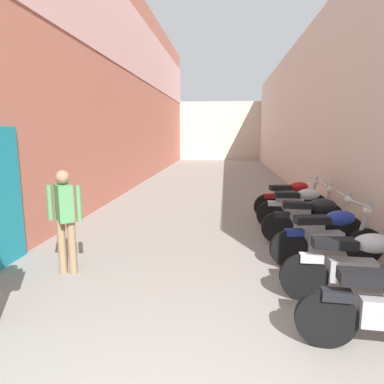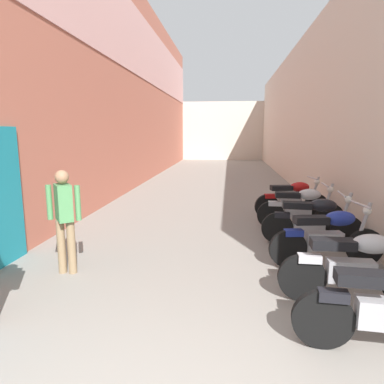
{
  "view_description": "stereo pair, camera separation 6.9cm",
  "coord_description": "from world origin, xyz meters",
  "px_view_note": "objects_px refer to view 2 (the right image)",
  "views": [
    {
      "loc": [
        0.45,
        -1.46,
        2.11
      ],
      "look_at": [
        -0.18,
        5.05,
        0.96
      ],
      "focal_mm": 31.99,
      "sensor_mm": 36.0,
      "label": 1
    },
    {
      "loc": [
        0.52,
        -1.45,
        2.11
      ],
      "look_at": [
        -0.18,
        5.05,
        0.96
      ],
      "focal_mm": 31.99,
      "sensor_mm": 36.0,
      "label": 2
    }
  ],
  "objects_px": {
    "motorcycle_second": "(356,265)",
    "pedestrian_mid_alley": "(64,214)",
    "motorcycle_fourth": "(313,219)",
    "motorcycle_fifth": "(301,207)",
    "motorcycle_sixth": "(292,198)",
    "motorcycle_third": "(328,236)"
  },
  "relations": [
    {
      "from": "motorcycle_second",
      "to": "pedestrian_mid_alley",
      "type": "relative_size",
      "value": 1.18
    },
    {
      "from": "motorcycle_third",
      "to": "pedestrian_mid_alley",
      "type": "bearing_deg",
      "value": -170.11
    },
    {
      "from": "motorcycle_third",
      "to": "pedestrian_mid_alley",
      "type": "height_order",
      "value": "pedestrian_mid_alley"
    },
    {
      "from": "motorcycle_fourth",
      "to": "pedestrian_mid_alley",
      "type": "bearing_deg",
      "value": -156.64
    },
    {
      "from": "motorcycle_fourth",
      "to": "motorcycle_fifth",
      "type": "height_order",
      "value": "same"
    },
    {
      "from": "motorcycle_second",
      "to": "motorcycle_fifth",
      "type": "xyz_separation_m",
      "value": [
        -0.0,
        3.33,
        0.0
      ]
    },
    {
      "from": "motorcycle_third",
      "to": "motorcycle_fifth",
      "type": "relative_size",
      "value": 0.99
    },
    {
      "from": "motorcycle_second",
      "to": "motorcycle_fourth",
      "type": "distance_m",
      "value": 2.24
    },
    {
      "from": "motorcycle_third",
      "to": "motorcycle_sixth",
      "type": "bearing_deg",
      "value": 90.0
    },
    {
      "from": "motorcycle_fifth",
      "to": "motorcycle_fourth",
      "type": "bearing_deg",
      "value": -90.0
    },
    {
      "from": "motorcycle_third",
      "to": "motorcycle_fourth",
      "type": "xyz_separation_m",
      "value": [
        0.0,
        1.03,
        0.0
      ]
    },
    {
      "from": "motorcycle_second",
      "to": "pedestrian_mid_alley",
      "type": "bearing_deg",
      "value": 172.65
    },
    {
      "from": "motorcycle_third",
      "to": "motorcycle_sixth",
      "type": "xyz_separation_m",
      "value": [
        -0.0,
        3.13,
        0.0
      ]
    },
    {
      "from": "motorcycle_third",
      "to": "pedestrian_mid_alley",
      "type": "distance_m",
      "value": 4.07
    },
    {
      "from": "motorcycle_sixth",
      "to": "motorcycle_fourth",
      "type": "bearing_deg",
      "value": -90.0
    },
    {
      "from": "motorcycle_second",
      "to": "pedestrian_mid_alley",
      "type": "xyz_separation_m",
      "value": [
        -3.98,
        0.51,
        0.42
      ]
    },
    {
      "from": "motorcycle_fifth",
      "to": "motorcycle_second",
      "type": "bearing_deg",
      "value": -90.0
    },
    {
      "from": "motorcycle_third",
      "to": "motorcycle_sixth",
      "type": "height_order",
      "value": "same"
    },
    {
      "from": "motorcycle_sixth",
      "to": "pedestrian_mid_alley",
      "type": "height_order",
      "value": "pedestrian_mid_alley"
    },
    {
      "from": "motorcycle_sixth",
      "to": "pedestrian_mid_alley",
      "type": "xyz_separation_m",
      "value": [
        -3.98,
        -3.82,
        0.42
      ]
    },
    {
      "from": "motorcycle_fourth",
      "to": "motorcycle_fifth",
      "type": "distance_m",
      "value": 1.09
    },
    {
      "from": "motorcycle_second",
      "to": "motorcycle_third",
      "type": "distance_m",
      "value": 1.21
    }
  ]
}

